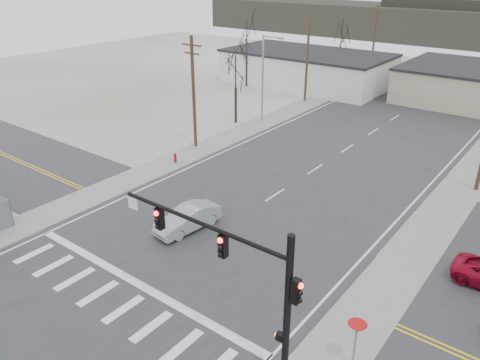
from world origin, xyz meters
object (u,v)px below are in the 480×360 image
at_px(sedan_crossing, 188,218).
at_px(car_far_a, 464,82).
at_px(fire_hydrant, 175,158).
at_px(car_far_b, 412,65).
at_px(traffic_signal_mast, 246,276).

relative_size(sedan_crossing, car_far_a, 0.97).
xyz_separation_m(fire_hydrant, car_far_b, (2.70, 51.10, 0.29)).
height_order(fire_hydrant, car_far_a, car_far_a).
height_order(sedan_crossing, car_far_a, sedan_crossing).
height_order(traffic_signal_mast, fire_hydrant, traffic_signal_mast).
bearing_deg(car_far_b, sedan_crossing, -77.82).
bearing_deg(car_far_a, traffic_signal_mast, 93.78).
relative_size(traffic_signal_mast, sedan_crossing, 1.96).
bearing_deg(car_far_a, car_far_b, -39.16).
relative_size(traffic_signal_mast, fire_hydrant, 10.29).
relative_size(car_far_a, car_far_b, 1.15).
distance_m(fire_hydrant, sedan_crossing, 11.24).
bearing_deg(fire_hydrant, car_far_a, 74.05).
xyz_separation_m(fire_hydrant, sedan_crossing, (8.45, -7.41, 0.35)).
bearing_deg(sedan_crossing, fire_hydrant, 146.11).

